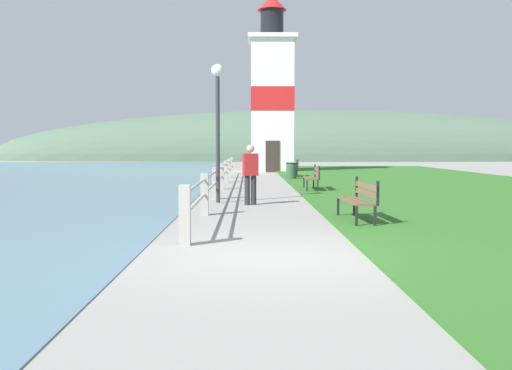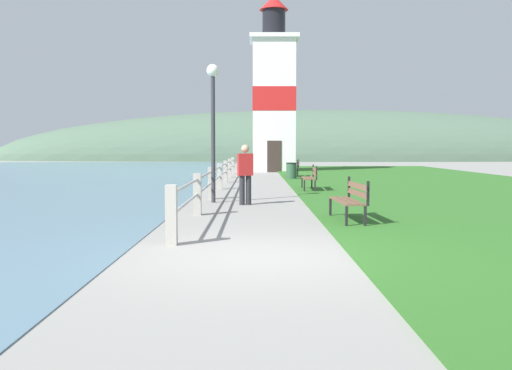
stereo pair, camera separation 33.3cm
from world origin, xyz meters
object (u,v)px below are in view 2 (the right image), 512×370
Objects in this scene: person_strolling at (248,172)px; lamp_post at (216,107)px; lighthouse at (277,96)px; trash_bin at (294,171)px; park_bench_midway at (314,176)px; park_bench_near at (354,198)px; park_bench_far at (298,167)px.

lamp_post is at bearing 39.67° from person_strolling.
trash_bin is (0.57, -9.70, -4.50)m from lighthouse.
lighthouse is at bearing -18.71° from person_strolling.
person_strolling reaches higher than park_bench_midway.
park_bench_near is 17.97m from park_bench_far.
trash_bin is 0.21× the size of lamp_post.
park_bench_near is 25.89m from lighthouse.
person_strolling is 0.42× the size of lamp_post.
park_bench_near is at bearing -54.05° from lamp_post.
lamp_post is (-3.23, 4.46, 2.20)m from park_bench_near.
park_bench_midway is at bearing -87.85° from trash_bin.
trash_bin is (-0.34, -2.17, -0.11)m from park_bench_far.
person_strolling is 12.19m from trash_bin.
lamp_post is at bearing -104.63° from trash_bin.
park_bench_midway is 1.09× the size of park_bench_far.
park_bench_far is 2.20m from trash_bin.
park_bench_far is 0.15× the size of lighthouse.
park_bench_far is 2.06× the size of trash_bin.
park_bench_near is 0.16× the size of lighthouse.
lighthouse reaches higher than person_strolling.
park_bench_near is at bearing -89.00° from trash_bin.
park_bench_far is at bearing -24.35° from person_strolling.
lighthouse is 22.12m from person_strolling.
park_bench_far is at bearing -93.32° from park_bench_near.
park_bench_midway is (-0.01, 8.71, 0.00)m from park_bench_near.
trash_bin is at bearing -92.11° from park_bench_near.
person_strolling is (-2.30, 3.79, 0.37)m from park_bench_near.
park_bench_near is 1.03× the size of park_bench_far.
trash_bin is 11.95m from lamp_post.
park_bench_midway is 9.26m from park_bench_far.
park_bench_near is at bearing 96.41° from park_bench_far.
lamp_post is (-3.23, -4.25, 2.20)m from park_bench_midway.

